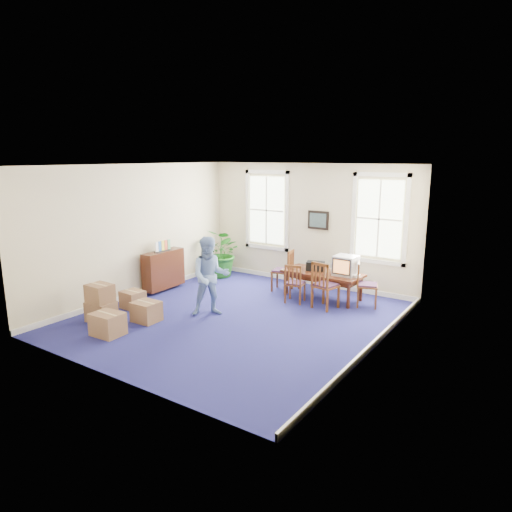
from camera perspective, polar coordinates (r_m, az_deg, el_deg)
The scene contains 25 objects.
floor at distance 9.84m, azimuth -2.45°, elevation -7.68°, with size 6.50×6.50×0.00m, color navy.
ceiling at distance 9.25m, azimuth -2.64°, elevation 11.28°, with size 6.50×6.50×0.00m, color white.
wall_back at distance 12.15m, azimuth 6.60°, elevation 3.91°, with size 6.50×6.50×0.00m, color beige.
wall_front at distance 7.13m, azimuth -18.21°, elevation -2.69°, with size 6.50×6.50×0.00m, color beige.
wall_left at distance 11.43m, azimuth -14.77°, elevation 3.04°, with size 6.50×6.50×0.00m, color beige.
wall_right at distance 8.04m, azimuth 14.95°, elevation -0.80°, with size 6.50×6.50×0.00m, color beige.
baseboard_back at distance 12.44m, azimuth 6.36°, elevation -3.14°, with size 6.00×0.04×0.12m, color white.
baseboard_left at distance 11.74m, azimuth -14.26°, elevation -4.40°, with size 0.04×6.50×0.12m, color white.
baseboard_right at distance 8.53m, azimuth 14.17°, elevation -10.90°, with size 0.04×6.50×0.12m, color white.
window_left at distance 12.73m, azimuth 1.36°, elevation 5.74°, with size 1.40×0.12×2.20m, color white, non-canonical shape.
window_right at distance 11.35m, azimuth 15.16°, elevation 4.49°, with size 1.40×0.12×2.20m, color white, non-canonical shape.
wall_picture at distance 11.95m, azimuth 7.78°, elevation 4.46°, with size 0.58×0.06×0.48m, color black, non-canonical shape.
conference_table at distance 11.17m, azimuth 8.28°, elevation -3.59°, with size 1.91×0.87×0.65m, color #411C0E, non-canonical shape.
crt_tv at distance 10.85m, azimuth 11.16°, elevation -1.16°, with size 0.50×0.55×0.46m, color #B7B7BC, non-canonical shape.
game_console at distance 10.76m, azimuth 12.30°, elevation -2.43°, with size 0.16×0.20×0.05m, color white.
equipment_bag at distance 11.19m, azimuth 7.45°, elevation -1.25°, with size 0.43×0.28×0.21m, color black.
chair_near_left at distance 10.74m, azimuth 4.92°, elevation -3.36°, with size 0.42×0.42×0.94m, color brown, non-canonical shape.
chair_near_right at distance 10.38m, azimuth 8.70°, elevation -3.59°, with size 0.49×0.49×1.09m, color brown, non-canonical shape.
chair_end_left at distance 11.62m, azimuth 3.30°, elevation -1.81°, with size 0.47×0.47×1.06m, color brown, non-canonical shape.
chair_end_right at distance 10.70m, azimuth 13.77°, elevation -3.51°, with size 0.46×0.46×1.02m, color brown, non-canonical shape.
man at distance 9.80m, azimuth -5.74°, elevation -2.55°, with size 0.84×0.65×1.72m, color #7493CB.
credenza at distance 11.88m, azimuth -11.47°, elevation -1.98°, with size 0.35×1.21×0.95m, color #411C0E.
brochure_rack at distance 11.73m, azimuth -11.54°, elevation 0.94°, with size 0.11×0.65×0.29m, color #99999E, non-canonical shape.
potted_plant at distance 12.93m, azimuth -4.24°, elevation 0.39°, with size 1.25×1.09×1.39m, color #195B16.
cardboard_boxes at distance 9.94m, azimuth -17.65°, elevation -5.54°, with size 1.46×1.46×0.84m, color #8C6242, non-canonical shape.
Camera 1 is at (5.49, -7.44, 3.38)m, focal length 32.00 mm.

